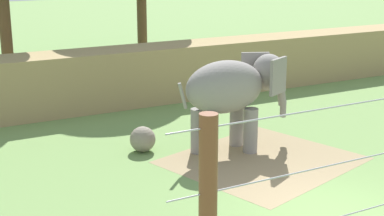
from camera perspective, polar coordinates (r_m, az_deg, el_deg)
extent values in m
cube|color=#937F5B|center=(15.44, 7.10, -5.23)|extent=(5.54, 5.21, 0.01)
cube|color=tan|center=(21.03, -5.98, 3.26)|extent=(36.00, 1.80, 2.05)
cylinder|color=gray|center=(16.37, 4.49, -1.63)|extent=(0.40, 0.40, 1.27)
cylinder|color=gray|center=(15.83, 5.90, -2.26)|extent=(0.40, 0.40, 1.27)
cylinder|color=gray|center=(15.71, 0.58, -2.31)|extent=(0.40, 0.40, 1.27)
cylinder|color=gray|center=(15.14, 1.91, -3.00)|extent=(0.40, 0.40, 1.27)
ellipsoid|color=gray|center=(15.42, 3.32, 2.13)|extent=(2.38, 1.32, 1.45)
ellipsoid|color=gray|center=(16.20, 7.73, 3.58)|extent=(0.92, 1.01, 1.04)
cube|color=gray|center=(16.57, 6.34, 3.89)|extent=(0.78, 0.41, 0.99)
cube|color=gray|center=(15.73, 8.66, 3.19)|extent=(0.77, 0.44, 0.99)
cylinder|color=gray|center=(16.51, 8.76, 2.44)|extent=(0.45, 0.30, 0.57)
cylinder|color=gray|center=(16.67, 8.99, 1.14)|extent=(0.33, 0.24, 0.53)
cylinder|color=gray|center=(16.81, 9.14, -0.06)|extent=(0.19, 0.19, 0.50)
cylinder|color=gray|center=(14.79, -0.95, 1.22)|extent=(0.28, 0.10, 0.72)
sphere|color=gray|center=(15.93, -4.98, -3.14)|extent=(0.72, 0.72, 0.72)
cylinder|color=brown|center=(28.15, -5.10, 9.80)|extent=(0.44, 0.44, 5.43)
cylinder|color=brown|center=(22.57, -18.14, 6.41)|extent=(0.44, 0.44, 4.38)
cylinder|color=brown|center=(26.07, -5.04, 8.23)|extent=(0.44, 0.44, 4.40)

